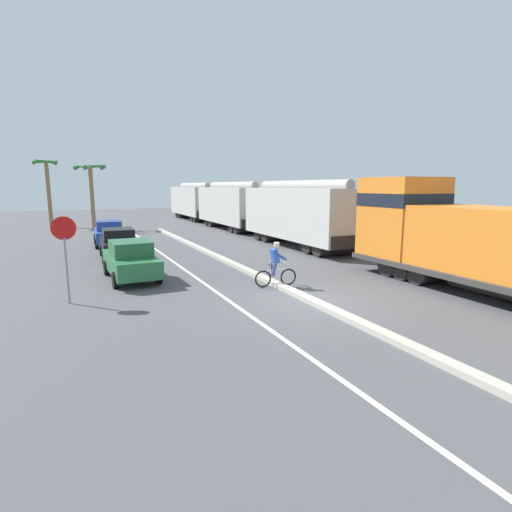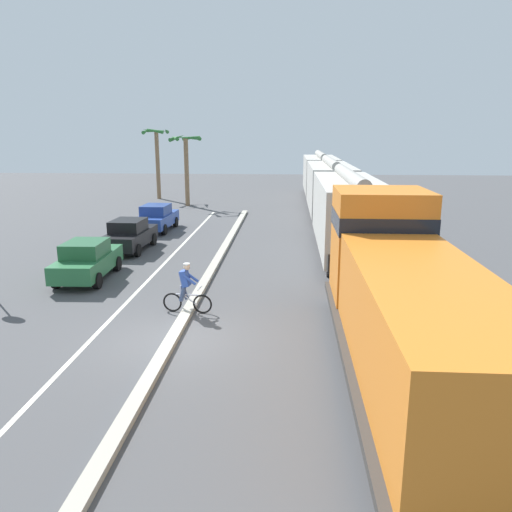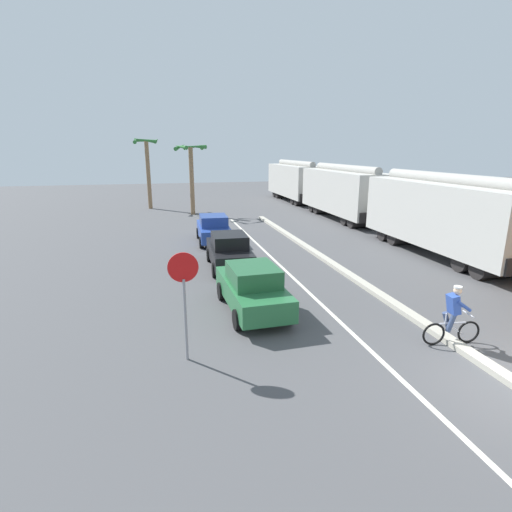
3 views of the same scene
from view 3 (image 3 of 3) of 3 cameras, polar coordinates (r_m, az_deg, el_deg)
The scene contains 12 objects.
median_curb at distance 15.53m, azimuth 17.36°, elevation -5.37°, with size 0.36×36.00×0.16m, color #B2AD9E.
lane_stripe at distance 14.52m, azimuth 9.10°, elevation -6.61°, with size 0.14×36.00×0.01m, color silver.
hopper_car_lead at distance 22.30m, azimuth 25.40°, elevation 5.24°, with size 2.90×10.60×4.18m.
hopper_car_middle at distance 32.08m, azimuth 12.40°, elevation 8.89°, with size 2.90×10.60×4.18m.
hopper_car_trailing at distance 42.78m, azimuth 5.58°, elevation 10.61°, with size 2.90×10.60×4.18m.
parked_car_green at distance 13.39m, azimuth -0.53°, elevation -4.59°, with size 1.96×4.26×1.62m.
parked_car_black at distance 18.30m, azimuth -3.86°, elevation 0.77°, with size 1.93×4.25×1.62m.
parked_car_blue at distance 23.47m, azimuth -6.09°, elevation 3.89°, with size 1.95×4.26×1.62m.
cyclist at distance 12.42m, azimuth 26.29°, elevation -7.82°, with size 1.71×0.50×1.71m.
stop_sign at distance 10.10m, azimuth -10.26°, elevation -4.22°, with size 0.76×0.08×2.88m.
palm_tree_near at distance 38.07m, azimuth -15.30°, elevation 13.27°, with size 2.27×2.28×6.38m.
palm_tree_far at distance 33.80m, azimuth -9.26°, elevation 13.12°, with size 2.64×2.69×5.84m.
Camera 3 is at (-7.74, -6.41, 5.31)m, focal length 28.00 mm.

